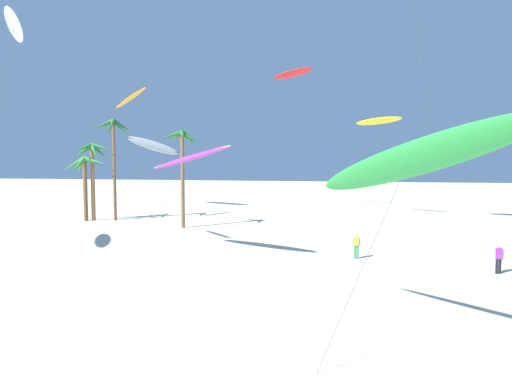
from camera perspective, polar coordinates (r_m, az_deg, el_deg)
The scene contains 13 objects.
palm_tree_0 at distance 46.98m, azimuth -22.85°, elevation 2.87°, with size 4.72×4.95×6.94m.
palm_tree_1 at distance 47.15m, azimuth -21.92°, elevation 4.58°, with size 4.24×4.25×8.38m.
palm_tree_2 at distance 46.51m, azimuth -19.25°, elevation 7.37°, with size 3.99×4.34×10.92m.
palm_tree_3 at distance 39.28m, azimuth -10.27°, elevation 6.06°, with size 3.74×3.71×9.29m.
flying_kite_1 at distance 13.52m, azimuth 20.42°, elevation 4.10°, with size 6.16×6.93×7.64m.
flying_kite_2 at distance 26.55m, azimuth -9.45°, elevation 4.65°, with size 7.34×5.83×7.36m.
flying_kite_4 at distance 46.51m, azimuth -14.03°, elevation 6.28°, with size 3.93×11.27×9.44m.
flying_kite_5 at distance 31.73m, azimuth -30.73°, elevation 19.33°, with size 3.91×7.58×15.47m.
flying_kite_9 at distance 56.91m, azimuth 5.19°, elevation 16.16°, with size 5.89×4.80×19.10m.
flying_kite_10 at distance 58.04m, azimuth -17.19°, elevation 12.39°, with size 8.02×6.30×16.12m.
flying_kite_11 at distance 49.19m, azimuth 16.69°, elevation 9.49°, with size 5.51×4.86×11.52m.
person_foreground_walker at distance 26.27m, azimuth 30.81°, elevation -7.86°, with size 0.50×0.25×1.65m.
person_near_left at distance 26.95m, azimuth 13.84°, elevation -7.19°, with size 0.50×0.26×1.62m.
Camera 1 is at (6.24, -0.89, 5.96)m, focal length 28.62 mm.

